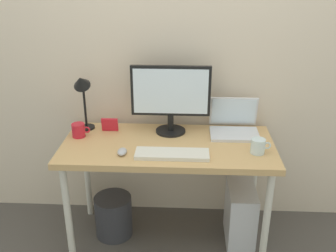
{
  "coord_description": "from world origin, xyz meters",
  "views": [
    {
      "loc": [
        0.11,
        -2.23,
        1.82
      ],
      "look_at": [
        0.0,
        0.0,
        0.86
      ],
      "focal_mm": 41.76,
      "sensor_mm": 36.0,
      "label": 1
    }
  ],
  "objects": [
    {
      "name": "laptop",
      "position": [
        0.43,
        0.19,
        0.8
      ],
      "size": [
        0.32,
        0.26,
        0.23
      ],
      "color": "silver",
      "rests_on": "desk"
    },
    {
      "name": "desk_lamp",
      "position": [
        -0.57,
        0.18,
        1.03
      ],
      "size": [
        0.11,
        0.16,
        0.41
      ],
      "color": "black",
      "rests_on": "desk"
    },
    {
      "name": "computer_tower",
      "position": [
        0.49,
        -0.0,
        0.21
      ],
      "size": [
        0.18,
        0.36,
        0.42
      ],
      "primitive_type": "cube",
      "color": "silver",
      "rests_on": "ground_plane"
    },
    {
      "name": "keyboard",
      "position": [
        0.03,
        -0.17,
        0.75
      ],
      "size": [
        0.44,
        0.14,
        0.02
      ],
      "primitive_type": "cube",
      "color": "silver",
      "rests_on": "desk"
    },
    {
      "name": "photo_frame",
      "position": [
        -0.4,
        0.17,
        0.79
      ],
      "size": [
        0.11,
        0.03,
        0.09
      ],
      "primitive_type": "cube",
      "rotation": [
        0.15,
        0.0,
        0.0
      ],
      "color": "red",
      "rests_on": "desk"
    },
    {
      "name": "back_wall",
      "position": [
        0.0,
        0.37,
        1.3
      ],
      "size": [
        4.4,
        0.04,
        2.6
      ],
      "primitive_type": "cube",
      "color": "beige",
      "rests_on": "ground_plane"
    },
    {
      "name": "mouse",
      "position": [
        -0.27,
        -0.16,
        0.75
      ],
      "size": [
        0.06,
        0.09,
        0.03
      ],
      "primitive_type": "ellipsoid",
      "color": "#B2B2B7",
      "rests_on": "desk"
    },
    {
      "name": "ground_plane",
      "position": [
        0.0,
        0.0,
        0.0
      ],
      "size": [
        6.0,
        6.0,
        0.0
      ],
      "primitive_type": "plane",
      "color": "#4C4742"
    },
    {
      "name": "glass_cup",
      "position": [
        0.55,
        -0.1,
        0.78
      ],
      "size": [
        0.12,
        0.09,
        0.09
      ],
      "color": "silver",
      "rests_on": "desk"
    },
    {
      "name": "monitor",
      "position": [
        0.01,
        0.18,
        1.0
      ],
      "size": [
        0.52,
        0.2,
        0.46
      ],
      "color": "black",
      "rests_on": "desk"
    },
    {
      "name": "wastebasket",
      "position": [
        -0.39,
        0.02,
        0.15
      ],
      "size": [
        0.26,
        0.26,
        0.3
      ],
      "primitive_type": "cylinder",
      "color": "#333338",
      "rests_on": "ground_plane"
    },
    {
      "name": "coffee_mug",
      "position": [
        -0.59,
        0.07,
        0.78
      ],
      "size": [
        0.12,
        0.09,
        0.09
      ],
      "color": "red",
      "rests_on": "desk"
    },
    {
      "name": "desk",
      "position": [
        0.0,
        0.0,
        0.67
      ],
      "size": [
        1.35,
        0.62,
        0.74
      ],
      "color": "tan",
      "rests_on": "ground_plane"
    }
  ]
}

